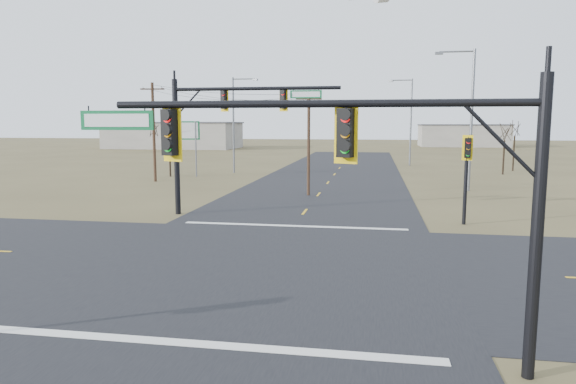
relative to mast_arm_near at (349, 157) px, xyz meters
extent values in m
plane|color=brown|center=(-3.65, 7.87, -4.73)|extent=(320.00, 320.00, 0.00)
cube|color=black|center=(-3.65, 7.87, -4.72)|extent=(160.00, 14.00, 0.02)
cube|color=black|center=(-3.65, 7.87, -4.72)|extent=(14.00, 160.00, 0.02)
cube|color=silver|center=(-3.65, 0.37, -4.70)|extent=(12.00, 0.40, 0.01)
cube|color=silver|center=(-3.65, 15.37, -4.70)|extent=(12.00, 0.40, 0.01)
cylinder|color=black|center=(3.92, 0.00, -1.50)|extent=(0.26, 0.26, 6.47)
cylinder|color=black|center=(-0.70, 0.00, 1.14)|extent=(9.25, 0.17, 0.17)
cube|color=#0E6433|center=(-5.38, 0.00, 0.79)|extent=(1.80, 0.05, 0.45)
cylinder|color=black|center=(-11.15, 17.98, -0.71)|extent=(0.32, 0.32, 8.04)
cylinder|color=black|center=(-6.27, 17.98, 2.71)|extent=(9.76, 0.21, 0.21)
cube|color=#0E6433|center=(-3.35, 17.98, 2.36)|extent=(1.80, 0.05, 0.45)
cylinder|color=black|center=(5.43, 17.47, -2.39)|extent=(0.20, 0.20, 4.69)
cylinder|color=#452C1D|center=(-4.37, 27.31, -0.79)|extent=(0.23, 0.23, 7.88)
cube|color=#452C1D|center=(-4.37, 27.31, 2.55)|extent=(1.93, 0.36, 0.12)
cylinder|color=#452C1D|center=(-19.91, 34.40, -0.12)|extent=(0.27, 0.27, 9.22)
cube|color=#452C1D|center=(-19.91, 34.40, 3.89)|extent=(2.25, 0.42, 0.12)
cylinder|color=slate|center=(-19.87, 39.34, -1.89)|extent=(0.15, 0.15, 5.69)
cylinder|color=slate|center=(-17.59, 39.34, -1.89)|extent=(0.15, 0.15, 5.69)
cube|color=#0E6433|center=(-18.73, 39.34, 0.01)|extent=(3.00, 0.65, 1.90)
cylinder|color=slate|center=(8.18, 32.28, 0.93)|extent=(0.23, 0.23, 11.32)
cylinder|color=slate|center=(6.82, 32.28, 6.39)|extent=(2.72, 0.14, 0.14)
cube|color=slate|center=(5.47, 32.28, 6.29)|extent=(0.63, 0.29, 0.20)
cylinder|color=slate|center=(5.13, 57.63, 0.86)|extent=(0.22, 0.22, 11.19)
cylinder|color=slate|center=(3.78, 57.63, 6.26)|extent=(2.69, 0.13, 0.13)
cube|color=slate|center=(2.44, 57.63, 6.16)|extent=(0.68, 0.50, 0.20)
cylinder|color=slate|center=(-14.86, 44.00, 0.49)|extent=(0.21, 0.21, 10.45)
cylinder|color=slate|center=(-13.61, 44.00, 5.52)|extent=(2.51, 0.13, 0.13)
cube|color=slate|center=(-12.35, 44.00, 5.42)|extent=(0.63, 0.46, 0.19)
cylinder|color=black|center=(-20.27, 38.93, -2.87)|extent=(0.18, 0.18, 3.72)
cylinder|color=black|center=(-26.26, 48.54, -2.77)|extent=(0.18, 0.18, 3.94)
cylinder|color=black|center=(14.27, 47.02, -2.92)|extent=(0.19, 0.19, 3.63)
cylinder|color=black|center=(16.41, 51.54, -2.69)|extent=(0.18, 0.18, 4.09)
cube|color=#A7A194|center=(-43.65, 97.87, -1.98)|extent=(28.00, 14.00, 5.50)
cube|color=#A7A194|center=(21.35, 117.87, -2.23)|extent=(20.00, 12.00, 5.00)
camera|label=1|loc=(0.54, -11.19, 0.72)|focal=32.00mm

